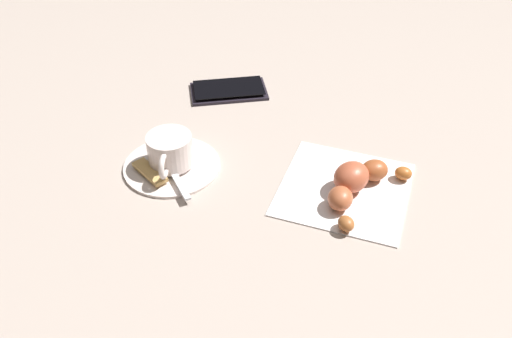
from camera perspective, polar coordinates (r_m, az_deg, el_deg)
ground_plane at (r=0.77m, az=-1.35°, el=-0.81°), size 1.80×1.80×0.00m
saucer at (r=0.80m, az=-8.80°, el=0.45°), size 0.14×0.14×0.01m
espresso_cup at (r=0.78m, az=-9.02°, el=1.94°), size 0.06×0.09×0.05m
teaspoon at (r=0.79m, az=-9.34°, el=0.85°), size 0.11×0.10×0.01m
sugar_packet at (r=0.78m, az=-11.06°, el=-0.30°), size 0.07×0.05×0.01m
napkin at (r=0.76m, az=9.23°, el=-2.02°), size 0.18×0.18×0.00m
croissant at (r=0.74m, az=10.45°, el=-1.30°), size 0.11×0.15×0.04m
cell_phone at (r=0.96m, az=-2.87°, el=8.27°), size 0.15×0.13×0.01m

